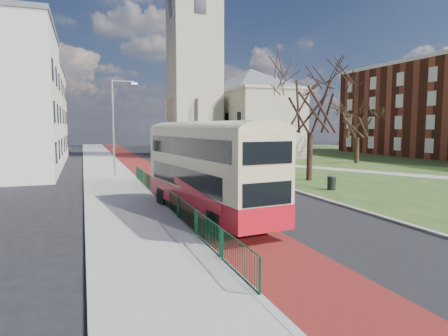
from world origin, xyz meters
name	(u,v)px	position (x,y,z in m)	size (l,w,h in m)	color
ground	(246,220)	(0.00, 0.00, 0.00)	(160.00, 160.00, 0.00)	black
road_carriageway	(179,172)	(1.50, 20.00, 0.01)	(9.00, 120.00, 0.01)	black
bus_lane	(150,173)	(-1.20, 20.00, 0.01)	(3.40, 120.00, 0.01)	#591414
pavement_west	(107,174)	(-5.00, 20.00, 0.06)	(4.00, 120.00, 0.12)	gray
kerb_west	(130,173)	(-3.00, 20.00, 0.07)	(0.25, 120.00, 0.13)	#999993
kerb_east	(218,167)	(6.10, 22.00, 0.07)	(0.25, 80.00, 0.13)	#999993
grass_green	(376,162)	(26.00, 22.00, 0.02)	(40.00, 80.00, 0.04)	#294518
footpath	(415,175)	(20.00, 10.00, 0.06)	(2.20, 36.00, 0.03)	#9E998C
pedestrian_railing	(165,197)	(-2.95, 4.00, 0.55)	(0.07, 24.00, 1.12)	#0D3B25
gothic_church	(225,64)	(12.56, 38.00, 13.13)	(16.38, 18.00, 40.00)	gray
street_block_far	(21,114)	(-14.00, 38.00, 5.76)	(10.30, 16.30, 11.50)	beige
streetlamp	(115,123)	(-4.35, 18.00, 4.59)	(2.13, 0.18, 8.00)	gray
bus	(207,165)	(-1.51, 1.10, 2.47)	(3.71, 10.59, 4.33)	#B2101C
winter_tree_near	(311,94)	(9.85, 10.59, 6.75)	(8.15, 8.15, 9.69)	black
winter_tree_far	(358,117)	(22.61, 21.22, 5.30)	(5.27, 5.27, 7.61)	#302318
litter_bin	(331,183)	(8.67, 5.85, 0.53)	(0.62, 0.62, 0.97)	black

